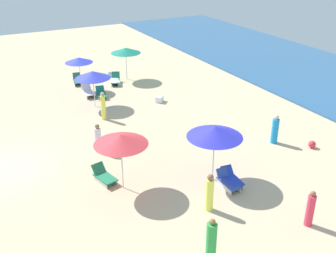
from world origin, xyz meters
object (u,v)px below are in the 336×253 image
object	(u,v)px
lounge_chair_1_1	(114,80)
beachgoer_2	(103,106)
beachgoer_1	(275,130)
umbrella_4	(79,60)
umbrella_1	(126,50)
umbrella_3	(215,132)
beachgoer_0	(211,241)
umbrella_0	(93,75)
beachgoer_3	(310,209)
beachgoer_5	(210,193)
beach_ball_1	(312,144)
lounge_chair_3_0	(231,179)
beachgoer_4	(98,139)
lounge_chair_4_1	(77,80)
umbrella_2	(121,139)
lounge_chair_2_0	(104,176)
lounge_chair_1_0	(115,80)
lounge_chair_0_0	(101,94)
lounge_chair_3_1	(228,182)
cooler_box_0	(160,99)

from	to	relation	value
lounge_chair_1_1	beachgoer_2	bearing A→B (deg)	-105.00
lounge_chair_1_1	beachgoer_1	size ratio (longest dim) A/B	0.99
lounge_chair_1_1	umbrella_4	world-z (taller)	umbrella_4
umbrella_1	beachgoer_2	world-z (taller)	umbrella_1
umbrella_3	beachgoer_0	bearing A→B (deg)	-34.13
umbrella_3	beachgoer_1	xyz separation A→B (m)	(-1.49, 4.87, -1.63)
umbrella_0	beachgoer_3	size ratio (longest dim) A/B	1.55
beachgoer_5	beach_ball_1	size ratio (longest dim) A/B	4.24
umbrella_4	beach_ball_1	bearing A→B (deg)	29.65
lounge_chair_3_0	umbrella_0	bearing A→B (deg)	106.70
beachgoer_5	beachgoer_4	bearing A→B (deg)	156.30
lounge_chair_3_0	beach_ball_1	xyz separation A→B (m)	(-0.84, 5.72, -0.07)
umbrella_0	beachgoer_5	world-z (taller)	umbrella_0
lounge_chair_3_0	lounge_chair_4_1	size ratio (longest dim) A/B	0.89
umbrella_0	lounge_chair_1_1	bearing A→B (deg)	143.68
lounge_chair_1_1	beachgoer_0	world-z (taller)	beachgoer_0
umbrella_1	umbrella_2	distance (m)	14.94
lounge_chair_1_1	umbrella_3	world-z (taller)	umbrella_3
umbrella_0	beachgoer_2	distance (m)	2.56
lounge_chair_2_0	lounge_chair_1_0	bearing A→B (deg)	53.26
beachgoer_2	beachgoer_3	distance (m)	13.48
lounge_chair_0_0	beachgoer_3	world-z (taller)	beachgoer_3
umbrella_3	lounge_chair_3_1	xyz separation A→B (m)	(0.84, 0.24, -2.13)
beachgoer_3	beachgoer_0	bearing A→B (deg)	-85.96
lounge_chair_1_1	cooler_box_0	xyz separation A→B (m)	(4.90, 1.35, -0.08)
umbrella_0	lounge_chair_1_1	world-z (taller)	umbrella_0
lounge_chair_3_0	beachgoer_1	distance (m)	4.91
lounge_chair_1_1	beachgoer_4	world-z (taller)	beachgoer_4
umbrella_4	lounge_chair_3_0	bearing A→B (deg)	8.78
lounge_chair_2_0	beach_ball_1	distance (m)	10.82
umbrella_0	beachgoer_3	world-z (taller)	umbrella_0
umbrella_2	beachgoer_2	world-z (taller)	umbrella_2
lounge_chair_3_1	cooler_box_0	distance (m)	10.59
umbrella_1	umbrella_2	world-z (taller)	umbrella_2
umbrella_1	beachgoer_3	size ratio (longest dim) A/B	1.61
umbrella_1	umbrella_4	bearing A→B (deg)	-79.03
lounge_chair_3_0	umbrella_4	size ratio (longest dim) A/B	0.54
lounge_chair_3_1	beachgoer_5	distance (m)	1.98
lounge_chair_3_1	beachgoer_2	bearing A→B (deg)	105.01
lounge_chair_1_0	lounge_chair_1_1	world-z (taller)	lounge_chair_1_0
umbrella_3	umbrella_0	bearing A→B (deg)	-169.97
beach_ball_1	beachgoer_4	bearing A→B (deg)	-115.62
lounge_chair_3_0	lounge_chair_3_1	bearing A→B (deg)	-153.20
lounge_chair_2_0	umbrella_0	bearing A→B (deg)	60.58
umbrella_2	umbrella_3	xyz separation A→B (m)	(1.21, 3.84, 0.01)
lounge_chair_2_0	beachgoer_2	world-z (taller)	beachgoer_2
umbrella_0	lounge_chair_0_0	distance (m)	2.53
lounge_chair_0_0	lounge_chair_2_0	xyz separation A→B (m)	(10.12, -3.41, 0.03)
lounge_chair_2_0	beachgoer_4	distance (m)	2.91
lounge_chair_1_1	umbrella_4	distance (m)	3.22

